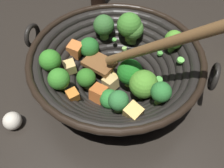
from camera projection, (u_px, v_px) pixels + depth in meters
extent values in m
plane|color=#28231E|center=(115.00, 86.00, 0.55)|extent=(4.00, 4.00, 0.00)
cylinder|color=black|center=(116.00, 84.00, 0.55)|extent=(0.15, 0.15, 0.01)
torus|color=black|center=(116.00, 80.00, 0.54)|extent=(0.20, 0.20, 0.02)
torus|color=black|center=(116.00, 77.00, 0.53)|extent=(0.22, 0.22, 0.02)
torus|color=black|center=(116.00, 73.00, 0.52)|extent=(0.25, 0.25, 0.02)
torus|color=black|center=(116.00, 70.00, 0.51)|extent=(0.27, 0.27, 0.02)
torus|color=black|center=(116.00, 66.00, 0.50)|extent=(0.30, 0.30, 0.02)
torus|color=black|center=(116.00, 62.00, 0.49)|extent=(0.32, 0.32, 0.02)
torus|color=black|center=(116.00, 58.00, 0.48)|extent=(0.35, 0.35, 0.02)
torus|color=black|center=(116.00, 54.00, 0.47)|extent=(0.36, 0.36, 0.01)
torus|color=black|center=(33.00, 36.00, 0.51)|extent=(0.05, 0.03, 0.05)
torus|color=black|center=(214.00, 77.00, 0.44)|extent=(0.05, 0.03, 0.05)
cylinder|color=#6BAE44|center=(172.00, 48.00, 0.52)|extent=(0.01, 0.02, 0.02)
sphere|color=#549D2F|center=(174.00, 40.00, 0.50)|extent=(0.04, 0.04, 0.04)
cylinder|color=#89AC4C|center=(128.00, 37.00, 0.57)|extent=(0.03, 0.03, 0.02)
sphere|color=#40832C|center=(129.00, 25.00, 0.54)|extent=(0.06, 0.06, 0.06)
cylinder|color=olive|center=(132.00, 39.00, 0.57)|extent=(0.03, 0.02, 0.02)
sphere|color=#53943B|center=(133.00, 29.00, 0.55)|extent=(0.05, 0.05, 0.05)
cylinder|color=#649448|center=(117.00, 109.00, 0.43)|extent=(0.02, 0.02, 0.02)
sphere|color=#317838|center=(117.00, 101.00, 0.41)|extent=(0.04, 0.04, 0.04)
cylinder|color=#86B356|center=(87.00, 85.00, 0.52)|extent=(0.02, 0.02, 0.01)
sphere|color=#2E7321|center=(86.00, 78.00, 0.50)|extent=(0.04, 0.04, 0.04)
cylinder|color=#7DBC55|center=(90.00, 56.00, 0.57)|extent=(0.03, 0.03, 0.02)
sphere|color=#256D28|center=(89.00, 47.00, 0.55)|extent=(0.05, 0.05, 0.05)
cylinder|color=#54983A|center=(61.00, 87.00, 0.46)|extent=(0.02, 0.02, 0.02)
sphere|color=#398A29|center=(59.00, 79.00, 0.44)|extent=(0.04, 0.04, 0.04)
cylinder|color=#66A539|center=(129.00, 82.00, 0.52)|extent=(0.02, 0.02, 0.02)
sphere|color=#1E721F|center=(130.00, 72.00, 0.50)|extent=(0.06, 0.06, 0.06)
cylinder|color=#74B051|center=(104.00, 35.00, 0.57)|extent=(0.03, 0.03, 0.02)
sphere|color=#34692F|center=(104.00, 25.00, 0.55)|extent=(0.05, 0.05, 0.05)
cylinder|color=#79AB4E|center=(53.00, 70.00, 0.48)|extent=(0.02, 0.02, 0.02)
sphere|color=#378B27|center=(50.00, 60.00, 0.46)|extent=(0.04, 0.04, 0.04)
cylinder|color=#81B14F|center=(110.00, 105.00, 0.49)|extent=(0.02, 0.02, 0.02)
sphere|color=#2D8233|center=(110.00, 99.00, 0.47)|extent=(0.04, 0.04, 0.04)
cylinder|color=#77A445|center=(159.00, 100.00, 0.43)|extent=(0.02, 0.02, 0.02)
sphere|color=#2D7832|center=(161.00, 92.00, 0.41)|extent=(0.04, 0.04, 0.04)
cylinder|color=#8AB748|center=(142.00, 94.00, 0.50)|extent=(0.03, 0.03, 0.02)
sphere|color=#559C31|center=(144.00, 84.00, 0.47)|extent=(0.06, 0.06, 0.06)
cube|color=#DFBA72|center=(110.00, 83.00, 0.52)|extent=(0.04, 0.04, 0.03)
cube|color=#DAB66B|center=(70.00, 67.00, 0.51)|extent=(0.03, 0.03, 0.03)
cube|color=#E1BB67|center=(110.00, 79.00, 0.53)|extent=(0.04, 0.04, 0.03)
cube|color=orange|center=(73.00, 95.00, 0.45)|extent=(0.03, 0.03, 0.02)
cube|color=#CB672E|center=(99.00, 93.00, 0.49)|extent=(0.05, 0.04, 0.03)
cube|color=orange|center=(75.00, 50.00, 0.54)|extent=(0.04, 0.04, 0.03)
cube|color=#E6BB5E|center=(133.00, 112.00, 0.41)|extent=(0.04, 0.04, 0.03)
cylinder|color=#6BC651|center=(181.00, 60.00, 0.48)|extent=(0.02, 0.02, 0.01)
cylinder|color=#56B247|center=(159.00, 80.00, 0.47)|extent=(0.02, 0.02, 0.01)
cylinder|color=#56B247|center=(115.00, 40.00, 0.56)|extent=(0.01, 0.01, 0.01)
cylinder|color=#6BC651|center=(130.00, 24.00, 0.56)|extent=(0.02, 0.02, 0.01)
cylinder|color=#99D166|center=(124.00, 49.00, 0.57)|extent=(0.02, 0.02, 0.01)
cylinder|color=#6BC651|center=(123.00, 55.00, 0.55)|extent=(0.02, 0.02, 0.01)
cylinder|color=#56B247|center=(160.00, 53.00, 0.53)|extent=(0.01, 0.01, 0.01)
cylinder|color=#56B247|center=(121.00, 105.00, 0.42)|extent=(0.01, 0.01, 0.01)
cube|color=brown|center=(99.00, 63.00, 0.53)|extent=(0.08, 0.09, 0.01)
cylinder|color=brown|center=(158.00, 46.00, 0.39)|extent=(0.15, 0.19, 0.20)
sphere|color=silver|center=(12.00, 121.00, 0.47)|extent=(0.04, 0.04, 0.04)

